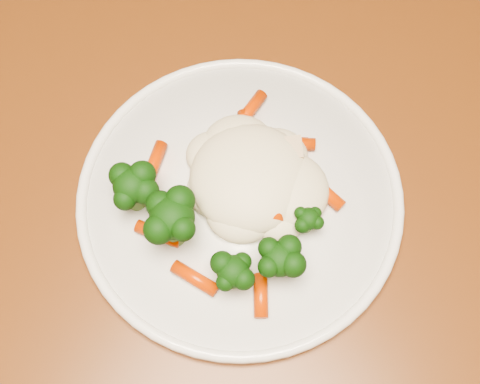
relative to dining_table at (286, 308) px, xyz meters
The scene contains 3 objects.
dining_table is the anchor object (origin of this frame).
plate 0.14m from the dining_table, 157.84° to the left, with size 0.30×0.30×0.01m, color white.
meal 0.16m from the dining_table, 165.77° to the left, with size 0.19×0.19×0.05m.
Camera 1 is at (0.06, -0.24, 1.26)m, focal length 45.00 mm.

